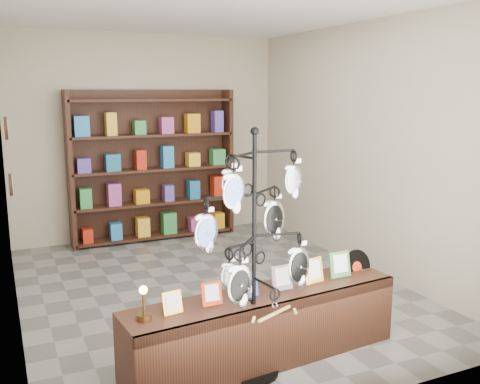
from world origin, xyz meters
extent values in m
plane|color=slate|center=(0.00, 0.00, 0.00)|extent=(5.00, 5.00, 0.00)
plane|color=#B0A68E|center=(0.00, 2.50, 1.50)|extent=(4.00, 0.00, 4.00)
plane|color=#B0A68E|center=(0.00, -2.50, 1.50)|extent=(4.00, 0.00, 4.00)
plane|color=#B0A68E|center=(-2.00, 0.00, 1.50)|extent=(0.00, 5.00, 5.00)
plane|color=#B0A68E|center=(2.00, 0.00, 1.50)|extent=(0.00, 5.00, 5.00)
plane|color=white|center=(0.00, 0.00, 3.00)|extent=(5.00, 5.00, 0.00)
cylinder|color=black|center=(-0.38, -1.85, 0.01)|extent=(0.50, 0.50, 0.03)
cylinder|color=black|center=(-0.38, -1.85, 0.94)|extent=(0.04, 0.04, 1.88)
sphere|color=black|center=(-0.38, -1.85, 1.90)|extent=(0.06, 0.06, 0.06)
ellipsoid|color=silver|center=(-0.44, -1.66, 0.59)|extent=(0.10, 0.06, 0.20)
cube|color=tan|center=(-0.34, -2.11, 0.60)|extent=(0.34, 0.16, 0.04)
cube|color=black|center=(-0.20, -1.69, 0.29)|extent=(2.40, 0.70, 0.58)
cube|color=gold|center=(-1.00, -1.76, 0.67)|extent=(0.15, 0.07, 0.17)
cube|color=red|center=(-0.68, -1.73, 0.67)|extent=(0.17, 0.07, 0.18)
cube|color=#263FA5|center=(-0.36, -1.70, 0.68)|extent=(0.18, 0.07, 0.19)
cube|color=#E54C33|center=(-0.04, -1.67, 0.68)|extent=(0.19, 0.08, 0.20)
cube|color=gold|center=(0.28, -1.64, 0.69)|extent=(0.20, 0.08, 0.21)
cube|color=#337233|center=(0.57, -1.62, 0.69)|extent=(0.21, 0.08, 0.22)
cylinder|color=black|center=(0.81, -1.54, 0.61)|extent=(0.33, 0.10, 0.32)
cylinder|color=red|center=(0.81, -1.54, 0.61)|extent=(0.11, 0.04, 0.11)
cylinder|color=#4F3416|center=(-1.22, -1.78, 0.60)|extent=(0.11, 0.11, 0.04)
cylinder|color=#4F3416|center=(-1.22, -1.78, 0.70)|extent=(0.02, 0.02, 0.15)
sphere|color=#FFBF59|center=(-1.22, -1.78, 0.81)|extent=(0.06, 0.06, 0.06)
cube|color=black|center=(0.00, 2.44, 1.10)|extent=(2.40, 0.04, 2.20)
cube|color=black|center=(-1.18, 2.28, 1.10)|extent=(0.06, 0.36, 2.20)
cube|color=black|center=(1.18, 2.28, 1.10)|extent=(0.06, 0.36, 2.20)
cube|color=black|center=(0.00, 2.28, 0.05)|extent=(2.36, 0.36, 0.04)
cube|color=black|center=(0.00, 2.28, 0.55)|extent=(2.36, 0.36, 0.03)
cube|color=black|center=(0.00, 2.28, 1.05)|extent=(2.36, 0.36, 0.04)
cube|color=black|center=(0.00, 2.28, 1.55)|extent=(2.36, 0.36, 0.04)
cube|color=black|center=(0.00, 2.28, 2.05)|extent=(2.36, 0.36, 0.04)
cylinder|color=black|center=(-1.97, 0.80, 1.80)|extent=(0.03, 0.24, 0.24)
cylinder|color=black|center=(-1.97, 0.80, 1.20)|extent=(0.03, 0.24, 0.24)
camera|label=1|loc=(-2.09, -5.31, 2.19)|focal=40.00mm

